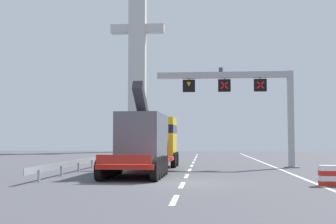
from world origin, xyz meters
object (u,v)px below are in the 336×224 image
crash_barrier_striped (331,176)px  bridge_pylon_distant (137,50)px  heavy_haul_truck_red (150,140)px  overhead_lane_gantry (245,91)px

crash_barrier_striped → bridge_pylon_distant: 57.80m
crash_barrier_striped → bridge_pylon_distant: bridge_pylon_distant is taller
heavy_haul_truck_red → bridge_pylon_distant: 47.19m
heavy_haul_truck_red → bridge_pylon_distant: bearing=99.9°
overhead_lane_gantry → bridge_pylon_distant: 44.20m
crash_barrier_striped → bridge_pylon_distant: bearing=107.6°
overhead_lane_gantry → bridge_pylon_distant: (-14.19, 40.24, 11.51)m
crash_barrier_striped → bridge_pylon_distant: size_ratio=0.03×
overhead_lane_gantry → bridge_pylon_distant: size_ratio=0.30×
overhead_lane_gantry → crash_barrier_striped: overhead_lane_gantry is taller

